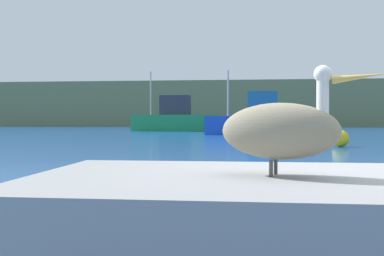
{
  "coord_description": "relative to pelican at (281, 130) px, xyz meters",
  "views": [
    {
      "loc": [
        -0.9,
        -4.22,
        1.09
      ],
      "look_at": [
        -3.13,
        15.9,
        0.67
      ],
      "focal_mm": 41.88,
      "sensor_mm": 36.0,
      "label": 1
    }
  ],
  "objects": [
    {
      "name": "ground_plane",
      "position": [
        0.6,
        0.73,
        -1.01
      ],
      "size": [
        260.0,
        260.0,
        0.0
      ],
      "primitive_type": "plane",
      "color": "#194C93"
    },
    {
      "name": "hillside_backdrop",
      "position": [
        0.6,
        65.05,
        2.17
      ],
      "size": [
        140.0,
        15.82,
        6.35
      ],
      "primitive_type": "cube",
      "color": "#6B7A51",
      "rests_on": "ground"
    },
    {
      "name": "pier_dock",
      "position": [
        -0.01,
        0.0,
        -0.68
      ],
      "size": [
        3.86,
        2.23,
        0.65
      ],
      "primitive_type": "cube",
      "color": "#959595",
      "rests_on": "ground"
    },
    {
      "name": "pelican",
      "position": [
        0.0,
        0.0,
        0.0
      ],
      "size": [
        1.24,
        0.69,
        0.84
      ],
      "rotation": [
        0.0,
        0.0,
        -0.31
      ],
      "color": "gray",
      "rests_on": "pier_dock"
    },
    {
      "name": "fishing_boat_blue",
      "position": [
        0.97,
        27.31,
        -0.06
      ],
      "size": [
        7.41,
        2.93,
        4.44
      ],
      "rotation": [
        0.0,
        0.0,
        3.04
      ],
      "color": "blue",
      "rests_on": "ground"
    },
    {
      "name": "fishing_boat_green",
      "position": [
        -6.09,
        35.65,
        0.07
      ],
      "size": [
        7.77,
        2.57,
        5.31
      ],
      "rotation": [
        0.0,
        0.0,
        3.07
      ],
      "color": "#1E8C4C",
      "rests_on": "ground"
    },
    {
      "name": "mooring_buoy",
      "position": [
        3.53,
        14.42,
        -0.68
      ],
      "size": [
        0.65,
        0.65,
        0.65
      ],
      "primitive_type": "sphere",
      "color": "yellow",
      "rests_on": "ground"
    }
  ]
}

